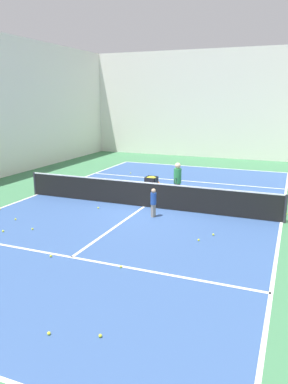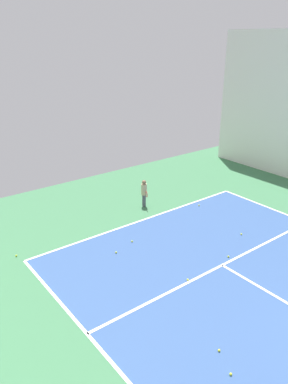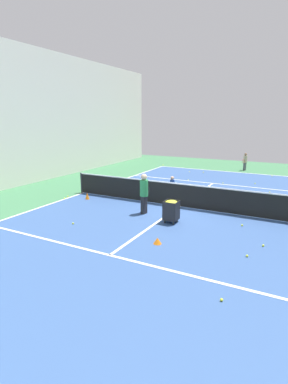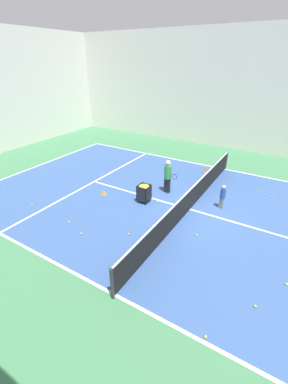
{
  "view_description": "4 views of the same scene",
  "coord_description": "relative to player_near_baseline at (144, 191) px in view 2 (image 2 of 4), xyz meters",
  "views": [
    {
      "loc": [
        5.64,
        -13.95,
        4.43
      ],
      "look_at": [
        0.0,
        0.0,
        0.64
      ],
      "focal_mm": 35.0,
      "sensor_mm": 36.0,
      "label": 1
    },
    {
      "loc": [
        9.03,
        1.67,
        7.42
      ],
      "look_at": [
        -0.88,
        -11.2,
        0.73
      ],
      "focal_mm": 35.0,
      "sensor_mm": 36.0,
      "label": 2
    },
    {
      "loc": [
        -4.59,
        12.11,
        3.88
      ],
      "look_at": [
        0.95,
        1.61,
        0.92
      ],
      "focal_mm": 28.0,
      "sensor_mm": 36.0,
      "label": 3
    },
    {
      "loc": [
        -9.33,
        -3.33,
        5.91
      ],
      "look_at": [
        -0.47,
        2.09,
        0.51
      ],
      "focal_mm": 24.0,
      "sensor_mm": 36.0,
      "label": 4
    }
  ],
  "objects": [
    {
      "name": "tennis_ball_19",
      "position": [
        3.4,
        2.7,
        -0.72
      ],
      "size": [
        0.07,
        0.07,
        0.07
      ],
      "primitive_type": "sphere",
      "color": "yellow",
      "rests_on": "ground"
    },
    {
      "name": "tennis_ball_7",
      "position": [
        2.47,
        5.57,
        -0.72
      ],
      "size": [
        0.07,
        0.07,
        0.07
      ],
      "primitive_type": "sphere",
      "color": "yellow",
      "rests_on": "ground"
    },
    {
      "name": "tennis_ball_10",
      "position": [
        2.45,
        2.4,
        -0.72
      ],
      "size": [
        0.07,
        0.07,
        0.07
      ],
      "primitive_type": "sphere",
      "color": "yellow",
      "rests_on": "ground"
    },
    {
      "name": "tennis_ball_0",
      "position": [
        4.27,
        8.92,
        -0.72
      ],
      "size": [
        0.07,
        0.07,
        0.07
      ],
      "primitive_type": "sphere",
      "color": "yellow",
      "rests_on": "ground"
    },
    {
      "name": "tennis_ball_17",
      "position": [
        -2.09,
        1.58,
        -0.72
      ],
      "size": [
        0.07,
        0.07,
        0.07
      ],
      "primitive_type": "sphere",
      "color": "yellow",
      "rests_on": "ground"
    },
    {
      "name": "player_near_baseline",
      "position": [
        0.0,
        0.0,
        0.0
      ],
      "size": [
        0.35,
        0.62,
        1.32
      ],
      "rotation": [
        0.0,
        0.0,
        1.15
      ],
      "color": "#4C4C56",
      "rests_on": "ground"
    },
    {
      "name": "line_service_near",
      "position": [
        0.87,
        5.66,
        -0.75
      ],
      "size": [
        10.87,
        0.1,
        0.0
      ],
      "primitive_type": "cube",
      "color": "white",
      "rests_on": "ground"
    },
    {
      "name": "tennis_ball_1",
      "position": [
        0.31,
        5.45,
        -0.72
      ],
      "size": [
        0.07,
        0.07,
        0.07
      ],
      "primitive_type": "sphere",
      "color": "yellow",
      "rests_on": "ground"
    },
    {
      "name": "tennis_ball_2",
      "position": [
        3.94,
        8.25,
        -0.72
      ],
      "size": [
        0.07,
        0.07,
        0.07
      ],
      "primitive_type": "sphere",
      "color": "yellow",
      "rests_on": "ground"
    },
    {
      "name": "line_baseline_near",
      "position": [
        0.87,
        1.13,
        -0.75
      ],
      "size": [
        10.87,
        0.1,
        0.0
      ],
      "primitive_type": "cube",
      "color": "white",
      "rests_on": "ground"
    },
    {
      "name": "tennis_ball_5",
      "position": [
        -1.42,
        4.65,
        -0.72
      ],
      "size": [
        0.07,
        0.07,
        0.07
      ],
      "primitive_type": "sphere",
      "color": "yellow",
      "rests_on": "ground"
    },
    {
      "name": "tennis_ball_8",
      "position": [
        6.43,
        0.66,
        -0.72
      ],
      "size": [
        0.07,
        0.07,
        0.07
      ],
      "primitive_type": "sphere",
      "color": "yellow",
      "rests_on": "ground"
    }
  ]
}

